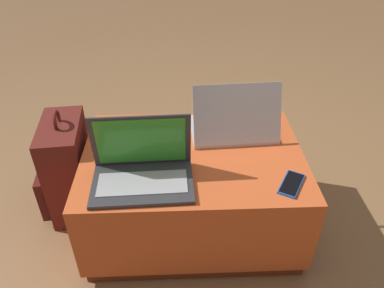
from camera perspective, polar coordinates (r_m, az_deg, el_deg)
name	(u,v)px	position (r m, az deg, el deg)	size (l,w,h in m)	color
ground_plane	(193,221)	(1.85, 0.11, -11.72)	(14.00, 14.00, 0.00)	olive
ottoman	(193,190)	(1.70, 0.12, -6.98)	(0.93, 0.66, 0.41)	maroon
laptop_near	(142,169)	(1.43, -7.60, -3.74)	(0.39, 0.25, 0.25)	#333338
laptop_far	(234,124)	(1.67, 6.38, 3.01)	(0.39, 0.28, 0.26)	silver
cell_phone	(291,184)	(1.47, 14.92, -5.88)	(0.13, 0.16, 0.01)	#1E4C9E
backpack	(66,170)	(1.87, -18.58, -3.76)	(0.25, 0.34, 0.55)	#5B1E19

